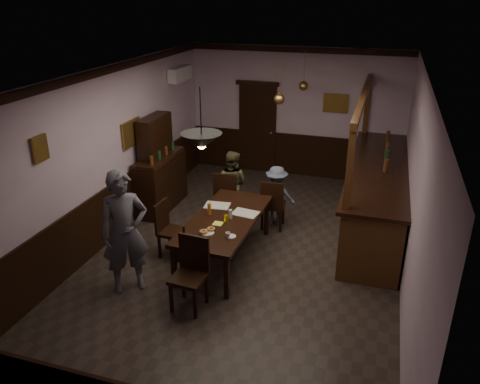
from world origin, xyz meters
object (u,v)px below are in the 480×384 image
at_px(pendant_brass_mid, 279,99).
at_px(dining_table, 225,221).
at_px(person_standing, 125,232).
at_px(chair_side, 168,227).
at_px(person_seated_left, 232,184).
at_px(soda_can, 226,219).
at_px(pendant_brass_far, 304,86).
at_px(coffee_cup, 228,235).
at_px(chair_far_right, 273,203).
at_px(bar_counter, 376,193).
at_px(chair_near, 191,269).
at_px(chair_far_left, 227,195).
at_px(pendant_iron, 202,141).
at_px(sideboard, 159,172).
at_px(person_seated_right, 276,195).

bearing_deg(pendant_brass_mid, dining_table, -101.54).
distance_m(dining_table, person_standing, 1.65).
bearing_deg(dining_table, chair_side, -169.90).
distance_m(person_seated_left, soda_can, 1.76).
bearing_deg(pendant_brass_far, person_standing, -110.37).
bearing_deg(chair_side, coffee_cup, -106.33).
relative_size(person_standing, coffee_cup, 23.46).
xyz_separation_m(dining_table, person_seated_left, (-0.40, 1.56, -0.01)).
xyz_separation_m(chair_far_right, bar_counter, (1.79, 0.80, 0.09)).
bearing_deg(bar_counter, pendant_brass_mid, -177.54).
xyz_separation_m(chair_near, soda_can, (0.11, 1.19, 0.23)).
distance_m(chair_near, pendant_brass_mid, 3.73).
relative_size(dining_table, pendant_brass_mid, 2.76).
height_order(person_seated_left, pendant_brass_mid, pendant_brass_mid).
height_order(chair_side, bar_counter, bar_counter).
height_order(chair_far_right, coffee_cup, chair_far_right).
relative_size(chair_far_right, person_seated_left, 0.73).
xyz_separation_m(coffee_cup, pendant_brass_mid, (0.14, 2.57, 1.50)).
distance_m(chair_far_right, pendant_brass_far, 2.74).
xyz_separation_m(person_standing, coffee_cup, (1.35, 0.61, -0.14)).
relative_size(pendant_brass_mid, pendant_brass_far, 1.00).
bearing_deg(person_standing, person_seated_left, 36.08).
bearing_deg(bar_counter, chair_far_left, -164.06).
xyz_separation_m(dining_table, pendant_brass_mid, (0.40, 1.97, 1.61)).
relative_size(person_seated_left, pendant_brass_far, 1.66).
bearing_deg(chair_side, pendant_iron, -121.21).
bearing_deg(pendant_brass_far, sideboard, -143.86).
height_order(person_standing, person_seated_left, person_standing).
height_order(sideboard, pendant_brass_far, pendant_brass_far).
height_order(chair_far_right, person_seated_right, person_seated_right).
bearing_deg(coffee_cup, chair_far_left, 111.30).
relative_size(chair_far_right, pendant_brass_far, 1.21).
distance_m(chair_far_right, chair_near, 2.62).
xyz_separation_m(dining_table, soda_can, (0.07, -0.13, 0.12)).
bearing_deg(coffee_cup, soda_can, 113.58).
bearing_deg(person_seated_left, chair_far_right, 167.09).
bearing_deg(pendant_brass_mid, soda_can, -98.93).
relative_size(person_standing, bar_counter, 0.42).
xyz_separation_m(chair_far_left, pendant_brass_far, (1.00, 2.06, 1.73)).
height_order(chair_far_right, chair_side, chair_far_right).
bearing_deg(sideboard, person_standing, -73.27).
height_order(person_standing, soda_can, person_standing).
bearing_deg(pendant_iron, person_seated_right, 77.26).
distance_m(pendant_iron, pendant_brass_far, 4.19).
distance_m(soda_can, pendant_brass_mid, 2.59).
distance_m(soda_can, sideboard, 2.57).
distance_m(chair_far_right, person_standing, 2.96).
bearing_deg(pendant_iron, chair_far_left, 100.20).
height_order(person_seated_left, sideboard, sideboard).
relative_size(coffee_cup, bar_counter, 0.02).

